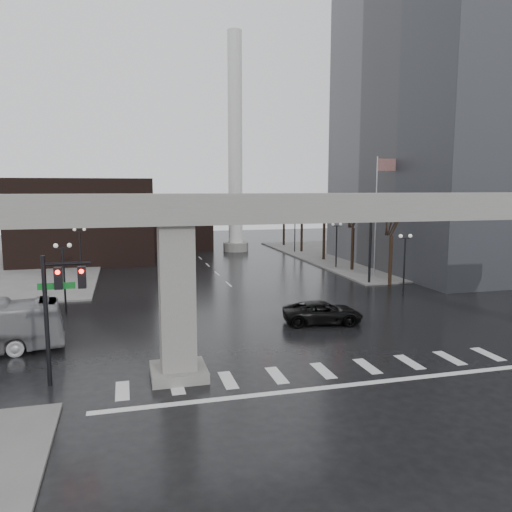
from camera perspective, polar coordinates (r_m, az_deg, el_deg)
name	(u,v)px	position (r m, az deg, el deg)	size (l,w,h in m)	color
ground	(316,364)	(26.37, 6.83, -12.13)	(160.00, 160.00, 0.00)	black
sidewalk_ne	(398,255)	(69.30, 15.91, 0.16)	(28.00, 36.00, 0.15)	slate
elevated_guideway	(341,230)	(25.38, 9.74, 2.98)	(48.00, 2.60, 8.70)	gray
office_tower	(470,77)	(62.71, 23.23, 18.28)	(22.00, 26.00, 42.00)	slate
building_far_left	(85,220)	(65.29, -19.00, 3.92)	(16.00, 14.00, 10.00)	black
building_far_mid	(175,221)	(75.51, -9.30, 3.96)	(10.00, 10.00, 8.00)	black
smokestack	(235,156)	(70.80, -2.39, 11.37)	(3.60, 3.60, 30.00)	silver
signal_mast_arm	(333,223)	(45.71, 8.77, 3.80)	(12.12, 0.43, 8.00)	black
signal_left_pole	(58,298)	(24.19, -21.67, -4.43)	(2.30, 0.30, 6.00)	black
flagpole_assembly	(379,202)	(51.28, 13.87, 5.99)	(2.06, 0.12, 12.00)	silver
lamp_right_0	(405,253)	(43.78, 16.64, 0.28)	(1.22, 0.32, 5.11)	black
lamp_right_1	(337,237)	(56.11, 9.19, 2.11)	(1.22, 0.32, 5.11)	black
lamp_right_2	(295,228)	(69.08, 4.47, 3.25)	(1.22, 0.32, 5.11)	black
lamp_left_0	(64,266)	(37.64, -21.13, -1.10)	(1.22, 0.32, 5.11)	black
lamp_left_1	(80,244)	(51.47, -19.47, 1.25)	(1.22, 0.32, 5.11)	black
lamp_left_2	(89,232)	(65.37, -18.51, 2.60)	(1.22, 0.32, 5.11)	black
tree_right_0	(391,255)	(47.82, 15.16, 0.12)	(1.09, 1.58, 7.50)	black
tree_right_1	(353,245)	(54.82, 11.00, 1.28)	(1.09, 1.61, 7.67)	black
tree_right_2	(324,237)	(62.07, 7.80, 2.16)	(1.10, 1.63, 7.85)	black
tree_right_3	(302,231)	(69.49, 5.26, 2.85)	(1.11, 1.66, 8.02)	black
tree_right_4	(284,226)	(77.02, 3.22, 3.41)	(1.12, 1.69, 8.19)	black
pickup_truck	(323,312)	(33.66, 7.63, -6.41)	(2.44, 5.29, 1.47)	black
far_car	(172,271)	(50.71, -9.57, -1.72)	(1.55, 3.86, 1.31)	black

